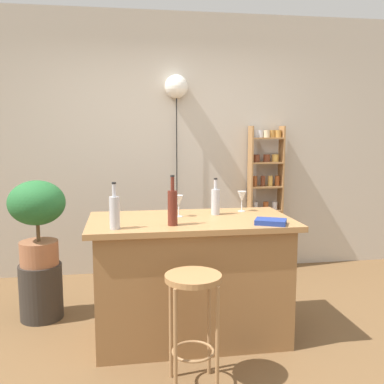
{
  "coord_description": "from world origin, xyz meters",
  "views": [
    {
      "loc": [
        -0.48,
        -2.82,
        1.55
      ],
      "look_at": [
        0.05,
        0.55,
        1.07
      ],
      "focal_mm": 40.68,
      "sensor_mm": 36.0,
      "label": 1
    }
  ],
  "objects_px": {
    "plant_stool": "(41,291)",
    "wine_glass_left": "(242,197)",
    "spice_shelf": "(265,194)",
    "potted_plant": "(37,214)",
    "bar_stool": "(193,304)",
    "bottle_spirits_clear": "(173,206)",
    "wine_glass_center": "(179,201)",
    "pendant_globe_light": "(176,88)",
    "bottle_vinegar": "(115,211)",
    "cookbook": "(271,222)",
    "bottle_soda_blue": "(215,201)"
  },
  "relations": [
    {
      "from": "plant_stool",
      "to": "wine_glass_left",
      "type": "height_order",
      "value": "wine_glass_left"
    },
    {
      "from": "spice_shelf",
      "to": "potted_plant",
      "type": "distance_m",
      "value": 2.47
    },
    {
      "from": "bar_stool",
      "to": "bottle_spirits_clear",
      "type": "relative_size",
      "value": 2.04
    },
    {
      "from": "wine_glass_left",
      "to": "wine_glass_center",
      "type": "bearing_deg",
      "value": -165.0
    },
    {
      "from": "bar_stool",
      "to": "pendant_globe_light",
      "type": "xyz_separation_m",
      "value": [
        0.17,
        2.21,
        1.47
      ]
    },
    {
      "from": "potted_plant",
      "to": "bottle_vinegar",
      "type": "xyz_separation_m",
      "value": [
        0.64,
        -0.75,
        0.14
      ]
    },
    {
      "from": "bar_stool",
      "to": "spice_shelf",
      "type": "xyz_separation_m",
      "value": [
        1.16,
        2.17,
        0.33
      ]
    },
    {
      "from": "cookbook",
      "to": "spice_shelf",
      "type": "bearing_deg",
      "value": 97.69
    },
    {
      "from": "wine_glass_left",
      "to": "bottle_soda_blue",
      "type": "bearing_deg",
      "value": -156.36
    },
    {
      "from": "plant_stool",
      "to": "pendant_globe_light",
      "type": "height_order",
      "value": "pendant_globe_light"
    },
    {
      "from": "bottle_vinegar",
      "to": "wine_glass_left",
      "type": "height_order",
      "value": "bottle_vinegar"
    },
    {
      "from": "potted_plant",
      "to": "spice_shelf",
      "type": "bearing_deg",
      "value": 23.89
    },
    {
      "from": "bottle_vinegar",
      "to": "cookbook",
      "type": "distance_m",
      "value": 1.07
    },
    {
      "from": "bottle_spirits_clear",
      "to": "wine_glass_left",
      "type": "xyz_separation_m",
      "value": [
        0.61,
        0.44,
        -0.01
      ]
    },
    {
      "from": "bar_stool",
      "to": "wine_glass_center",
      "type": "distance_m",
      "value": 0.92
    },
    {
      "from": "spice_shelf",
      "to": "bottle_vinegar",
      "type": "relative_size",
      "value": 5.14
    },
    {
      "from": "wine_glass_left",
      "to": "pendant_globe_light",
      "type": "height_order",
      "value": "pendant_globe_light"
    },
    {
      "from": "bar_stool",
      "to": "bottle_spirits_clear",
      "type": "distance_m",
      "value": 0.7
    },
    {
      "from": "potted_plant",
      "to": "plant_stool",
      "type": "bearing_deg",
      "value": -90.0
    },
    {
      "from": "wine_glass_center",
      "to": "pendant_globe_light",
      "type": "relative_size",
      "value": 0.08
    },
    {
      "from": "plant_stool",
      "to": "potted_plant",
      "type": "distance_m",
      "value": 0.66
    },
    {
      "from": "bottle_vinegar",
      "to": "wine_glass_left",
      "type": "distance_m",
      "value": 1.12
    },
    {
      "from": "bottle_vinegar",
      "to": "wine_glass_center",
      "type": "distance_m",
      "value": 0.59
    },
    {
      "from": "pendant_globe_light",
      "to": "spice_shelf",
      "type": "bearing_deg",
      "value": -2.54
    },
    {
      "from": "bar_stool",
      "to": "wine_glass_center",
      "type": "relative_size",
      "value": 4.33
    },
    {
      "from": "bottle_spirits_clear",
      "to": "potted_plant",
      "type": "bearing_deg",
      "value": 145.77
    },
    {
      "from": "bottle_vinegar",
      "to": "cookbook",
      "type": "relative_size",
      "value": 1.49
    },
    {
      "from": "plant_stool",
      "to": "bottle_soda_blue",
      "type": "distance_m",
      "value": 1.64
    },
    {
      "from": "bar_stool",
      "to": "wine_glass_center",
      "type": "bearing_deg",
      "value": 89.16
    },
    {
      "from": "spice_shelf",
      "to": "bottle_spirits_clear",
      "type": "xyz_separation_m",
      "value": [
        -1.23,
        -1.7,
        0.18
      ]
    },
    {
      "from": "pendant_globe_light",
      "to": "plant_stool",
      "type": "bearing_deg",
      "value": -140.55
    },
    {
      "from": "bottle_spirits_clear",
      "to": "bottle_soda_blue",
      "type": "distance_m",
      "value": 0.5
    },
    {
      "from": "bar_stool",
      "to": "bottle_soda_blue",
      "type": "xyz_separation_m",
      "value": [
        0.3,
        0.81,
        0.49
      ]
    },
    {
      "from": "bottle_soda_blue",
      "to": "pendant_globe_light",
      "type": "distance_m",
      "value": 1.72
    },
    {
      "from": "plant_stool",
      "to": "bottle_spirits_clear",
      "type": "relative_size",
      "value": 1.33
    },
    {
      "from": "wine_glass_center",
      "to": "bottle_spirits_clear",
      "type": "bearing_deg",
      "value": -104.93
    },
    {
      "from": "wine_glass_left",
      "to": "wine_glass_center",
      "type": "height_order",
      "value": "same"
    },
    {
      "from": "spice_shelf",
      "to": "bottle_spirits_clear",
      "type": "distance_m",
      "value": 2.11
    },
    {
      "from": "bar_stool",
      "to": "bottle_soda_blue",
      "type": "height_order",
      "value": "bottle_soda_blue"
    },
    {
      "from": "bottle_spirits_clear",
      "to": "wine_glass_center",
      "type": "relative_size",
      "value": 2.12
    },
    {
      "from": "potted_plant",
      "to": "wine_glass_left",
      "type": "relative_size",
      "value": 4.26
    },
    {
      "from": "bottle_vinegar",
      "to": "wine_glass_center",
      "type": "height_order",
      "value": "bottle_vinegar"
    },
    {
      "from": "cookbook",
      "to": "pendant_globe_light",
      "type": "bearing_deg",
      "value": 128.57
    },
    {
      "from": "spice_shelf",
      "to": "plant_stool",
      "type": "bearing_deg",
      "value": -156.11
    },
    {
      "from": "bottle_soda_blue",
      "to": "wine_glass_center",
      "type": "height_order",
      "value": "bottle_soda_blue"
    },
    {
      "from": "bottle_soda_blue",
      "to": "wine_glass_center",
      "type": "relative_size",
      "value": 1.75
    },
    {
      "from": "potted_plant",
      "to": "wine_glass_center",
      "type": "height_order",
      "value": "potted_plant"
    },
    {
      "from": "wine_glass_left",
      "to": "pendant_globe_light",
      "type": "xyz_separation_m",
      "value": [
        -0.37,
        1.3,
        0.97
      ]
    },
    {
      "from": "potted_plant",
      "to": "cookbook",
      "type": "height_order",
      "value": "potted_plant"
    },
    {
      "from": "cookbook",
      "to": "bottle_vinegar",
      "type": "bearing_deg",
      "value": -155.86
    }
  ]
}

